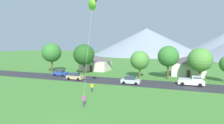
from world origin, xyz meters
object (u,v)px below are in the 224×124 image
object	(u,v)px
parked_car_blue_mid_west	(60,73)
tree_near_left	(52,53)
tree_right_of_center	(200,60)
tree_near_right	(84,55)
parked_car_silver_mid_east	(131,80)
house_left_center	(96,63)
watcher_person	(92,87)
tree_left_of_center	(140,60)
pickup_truck_white_west_side	(192,81)
parked_car_tan_west_end	(75,76)
kite_flyer_with_kite	(92,6)
house_leftmost	(188,65)
tree_center	(168,56)

from	to	relation	value
parked_car_blue_mid_west	tree_near_left	bearing A→B (deg)	143.95
tree_right_of_center	tree_near_right	world-z (taller)	tree_near_right
parked_car_silver_mid_east	house_left_center	bearing A→B (deg)	133.82
tree_right_of_center	watcher_person	xyz separation A→B (m)	(-19.39, -18.16, -4.22)
tree_near_left	tree_right_of_center	world-z (taller)	tree_near_left
tree_left_of_center	tree_right_of_center	xyz separation A→B (m)	(14.32, 0.42, 0.49)
tree_near_left	tree_near_right	size ratio (longest dim) A/B	1.04
house_left_center	parked_car_silver_mid_east	size ratio (longest dim) A/B	2.37
pickup_truck_white_west_side	tree_near_right	bearing A→B (deg)	168.79
house_left_center	tree_right_of_center	xyz separation A→B (m)	(31.29, -8.40, 2.51)
parked_car_tan_west_end	kite_flyer_with_kite	size ratio (longest dim) A/B	0.27
house_leftmost	tree_near_left	xyz separation A→B (m)	(-39.76, -8.60, 3.33)
parked_car_silver_mid_east	tree_near_right	bearing A→B (deg)	152.16
tree_near_right	house_left_center	bearing A→B (deg)	93.13
house_left_center	parked_car_tan_west_end	world-z (taller)	house_left_center
house_left_center	pickup_truck_white_west_side	world-z (taller)	house_left_center
house_leftmost	tree_near_left	bearing A→B (deg)	-167.80
pickup_truck_white_west_side	watcher_person	world-z (taller)	pickup_truck_white_west_side
tree_center	parked_car_tan_west_end	bearing A→B (deg)	-157.44
kite_flyer_with_kite	tree_left_of_center	bearing A→B (deg)	83.53
house_leftmost	parked_car_tan_west_end	xyz separation A→B (m)	(-26.37, -16.85, -2.00)
tree_left_of_center	kite_flyer_with_kite	world-z (taller)	kite_flyer_with_kite
tree_near_right	pickup_truck_white_west_side	distance (m)	29.82
house_leftmost	kite_flyer_with_kite	distance (m)	35.89
house_left_center	tree_near_left	bearing A→B (deg)	-139.35
tree_right_of_center	house_left_center	bearing A→B (deg)	164.97
parked_car_tan_west_end	watcher_person	world-z (taller)	parked_car_tan_west_end
house_left_center	tree_right_of_center	bearing A→B (deg)	-15.03
tree_near_right	watcher_person	distance (m)	21.57
tree_near_left	parked_car_silver_mid_east	world-z (taller)	tree_near_left
tree_near_right	parked_car_tan_west_end	distance (m)	10.07
parked_car_tan_west_end	pickup_truck_white_west_side	xyz separation A→B (m)	(26.69, 2.82, 0.19)
tree_left_of_center	parked_car_silver_mid_east	size ratio (longest dim) A/B	1.68
tree_near_left	house_leftmost	bearing A→B (deg)	12.20
parked_car_blue_mid_west	watcher_person	size ratio (longest dim) A/B	2.53
tree_near_left	tree_left_of_center	world-z (taller)	tree_near_left
parked_car_blue_mid_west	pickup_truck_white_west_side	distance (m)	33.60
house_left_center	tree_center	xyz separation A→B (m)	(24.08, -8.56, 3.19)
tree_near_right	parked_car_blue_mid_west	size ratio (longest dim) A/B	2.08
parked_car_silver_mid_east	kite_flyer_with_kite	world-z (taller)	kite_flyer_with_kite
tree_left_of_center	parked_car_silver_mid_east	world-z (taller)	tree_left_of_center
tree_near_right	kite_flyer_with_kite	size ratio (longest dim) A/B	0.56
parked_car_blue_mid_west	house_left_center	bearing A→B (deg)	73.14
tree_left_of_center	parked_car_silver_mid_east	distance (m)	9.50
parked_car_silver_mid_east	house_leftmost	bearing A→B (deg)	54.24
house_left_center	parked_car_tan_west_end	bearing A→B (deg)	-81.26
house_leftmost	parked_car_blue_mid_west	bearing A→B (deg)	-158.18
tree_near_right	house_leftmost	bearing A→B (deg)	16.23
house_left_center	pickup_truck_white_west_side	xyz separation A→B (m)	(29.37, -14.64, -1.52)
parked_car_tan_west_end	parked_car_silver_mid_east	world-z (taller)	same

